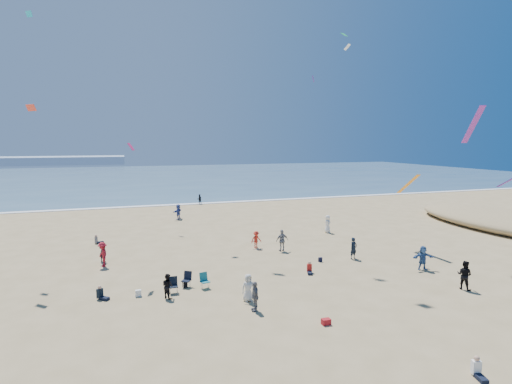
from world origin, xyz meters
name	(u,v)px	position (x,y,z in m)	size (l,w,h in m)	color
ground	(271,373)	(0.00, 0.00, 0.00)	(220.00, 220.00, 0.00)	tan
ocean	(145,177)	(0.00, 95.00, 0.03)	(220.00, 100.00, 0.06)	#476B84
surf_line	(164,205)	(0.00, 45.00, 0.04)	(220.00, 1.20, 0.08)	white
standing_flyers	(251,244)	(4.40, 16.47, 0.87)	(25.22, 46.32, 1.87)	slate
seated_group	(227,294)	(0.15, 7.73, 0.42)	(16.49, 29.56, 0.84)	white
chair_cluster	(188,282)	(-1.74, 10.24, 0.50)	(2.67, 1.52, 1.00)	black
white_tote	(138,293)	(-4.79, 10.08, 0.20)	(0.35, 0.20, 0.40)	white
black_backpack	(185,284)	(-1.89, 10.72, 0.19)	(0.30, 0.22, 0.38)	black
cooler	(326,322)	(4.17, 3.18, 0.15)	(0.45, 0.30, 0.30)	#AA181E
navy_bag	(320,260)	(8.90, 12.93, 0.17)	(0.28, 0.18, 0.34)	black
kites_aloft	(335,74)	(9.74, 12.88, 14.22)	(46.08, 40.70, 26.27)	white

